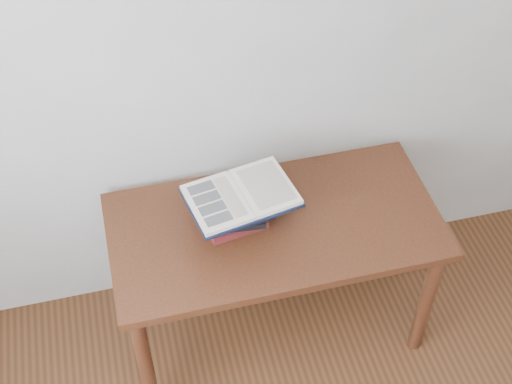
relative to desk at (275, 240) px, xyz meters
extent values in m
cube|color=beige|center=(0.04, 0.37, 0.71)|extent=(3.50, 0.04, 2.60)
cube|color=#4B2712|center=(0.00, 0.00, 0.08)|extent=(1.29, 0.65, 0.04)
cylinder|color=#4B2712|center=(-0.59, -0.26, -0.27)|extent=(0.06, 0.06, 0.66)
cylinder|color=#4B2712|center=(0.59, -0.26, -0.27)|extent=(0.06, 0.06, 0.66)
cylinder|color=#4B2712|center=(-0.59, 0.26, -0.27)|extent=(0.06, 0.06, 0.66)
cylinder|color=#4B2712|center=(0.59, 0.26, -0.27)|extent=(0.06, 0.06, 0.66)
cube|color=maroon|center=(-0.15, 0.04, 0.12)|extent=(0.25, 0.18, 0.03)
cube|color=black|center=(-0.14, 0.04, 0.15)|extent=(0.21, 0.17, 0.03)
cube|color=black|center=(-0.14, 0.04, 0.18)|extent=(0.27, 0.21, 0.03)
cube|color=maroon|center=(-0.14, 0.03, 0.21)|extent=(0.23, 0.17, 0.03)
cube|color=#161843|center=(-0.15, 0.03, 0.24)|extent=(0.25, 0.18, 0.03)
cube|color=black|center=(-0.13, 0.02, 0.26)|extent=(0.44, 0.34, 0.01)
cube|color=silver|center=(-0.23, 0.00, 0.27)|extent=(0.23, 0.29, 0.02)
cube|color=silver|center=(-0.03, 0.04, 0.27)|extent=(0.23, 0.29, 0.02)
cylinder|color=silver|center=(-0.13, 0.02, 0.27)|extent=(0.06, 0.26, 0.01)
cube|color=black|center=(-0.27, 0.08, 0.29)|extent=(0.10, 0.06, 0.00)
cube|color=black|center=(-0.26, 0.03, 0.29)|extent=(0.10, 0.06, 0.00)
cube|color=black|center=(-0.25, -0.03, 0.29)|extent=(0.10, 0.06, 0.00)
cube|color=black|center=(-0.24, -0.09, 0.29)|extent=(0.10, 0.06, 0.00)
cube|color=beige|center=(-0.17, 0.01, 0.28)|extent=(0.09, 0.22, 0.00)
cube|color=beige|center=(-0.03, 0.04, 0.29)|extent=(0.19, 0.24, 0.00)
camera|label=1|loc=(-0.51, -1.75, 2.19)|focal=50.00mm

